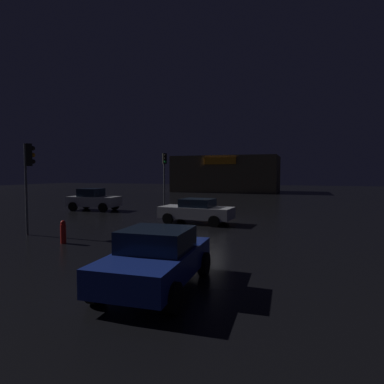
# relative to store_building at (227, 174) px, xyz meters

# --- Properties ---
(ground_plane) EXTENTS (120.00, 120.00, 0.00)m
(ground_plane) POSITION_rel_store_building_xyz_m (5.26, -30.65, -2.68)
(ground_plane) COLOR black
(store_building) EXTENTS (15.41, 9.18, 5.36)m
(store_building) POSITION_rel_store_building_xyz_m (0.00, 0.00, 0.00)
(store_building) COLOR brown
(store_building) RESTS_ON ground
(traffic_signal_main) EXTENTS (0.41, 0.43, 4.49)m
(traffic_signal_main) POSITION_rel_store_building_xyz_m (-0.20, -23.73, 0.60)
(traffic_signal_main) COLOR #595B60
(traffic_signal_main) RESTS_ON ground
(traffic_signal_opposite) EXTENTS (0.42, 0.42, 4.16)m
(traffic_signal_opposite) POSITION_rel_store_building_xyz_m (-1.03, -37.34, 0.52)
(traffic_signal_opposite) COLOR #595B60
(traffic_signal_opposite) RESTS_ON ground
(car_near) EXTENTS (3.89, 2.05, 1.66)m
(car_near) POSITION_rel_store_building_xyz_m (-4.13, -28.18, -1.86)
(car_near) COLOR #B7B7BF
(car_near) RESTS_ON ground
(car_far) EXTENTS (2.11, 3.89, 1.46)m
(car_far) POSITION_rel_store_building_xyz_m (7.36, -41.82, -1.95)
(car_far) COLOR navy
(car_far) RESTS_ON ground
(car_crossing) EXTENTS (4.22, 2.16, 1.39)m
(car_crossing) POSITION_rel_store_building_xyz_m (5.18, -31.72, -1.97)
(car_crossing) COLOR #B7B7BF
(car_crossing) RESTS_ON ground
(fire_hydrant) EXTENTS (0.22, 0.22, 0.93)m
(fire_hydrant) POSITION_rel_store_building_xyz_m (1.69, -38.41, -2.22)
(fire_hydrant) COLOR red
(fire_hydrant) RESTS_ON ground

